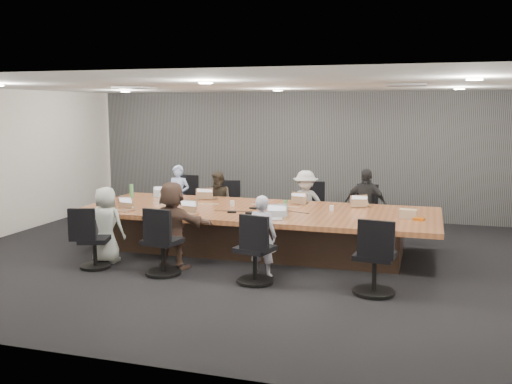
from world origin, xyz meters
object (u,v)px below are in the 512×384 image
(chair_6, at_px, (255,255))
(laptop_2, at_px, (299,203))
(person_1, at_px, (219,202))
(bottle_clear, at_px, (160,199))
(chair_0, at_px, (186,205))
(chair_1, at_px, (225,210))
(laptop_0, at_px, (167,196))
(mug_brown, at_px, (121,199))
(person_0, at_px, (178,197))
(canvas_bag, at_px, (408,214))
(chair_4, at_px, (95,245))
(person_4, at_px, (106,225))
(bottle_green_left, at_px, (131,191))
(laptop_3, at_px, (362,206))
(laptop_5, at_px, (187,214))
(snack_packet, at_px, (419,219))
(laptop_1, at_px, (209,198))
(laptop_4, at_px, (124,210))
(stapler, at_px, (251,214))
(chair_5, at_px, (163,247))
(person_3, at_px, (365,205))
(person_2, at_px, (305,204))
(laptop_6, at_px, (272,219))
(bottle_green_right, at_px, (285,207))
(chair_2, at_px, (309,213))
(chair_3, at_px, (367,217))
(conference_table, at_px, (258,229))
(person_6, at_px, (262,236))

(chair_6, relative_size, laptop_2, 2.76)
(person_1, distance_m, bottle_clear, 1.54)
(chair_0, height_order, chair_1, chair_0)
(laptop_0, height_order, mug_brown, mug_brown)
(person_0, distance_m, canvas_bag, 4.79)
(chair_4, bearing_deg, mug_brown, 88.69)
(chair_0, xyz_separation_m, laptop_0, (0.00, -0.90, 0.32))
(person_4, bearing_deg, chair_0, -90.00)
(laptop_2, distance_m, bottle_green_left, 3.20)
(canvas_bag, bearing_deg, bottle_green_left, 174.60)
(person_0, relative_size, canvas_bag, 4.99)
(laptop_3, bearing_deg, bottle_green_left, -7.98)
(person_0, height_order, bottle_green_left, person_0)
(laptop_5, xyz_separation_m, snack_packet, (3.61, 0.61, 0.01))
(chair_1, xyz_separation_m, laptop_1, (0.00, -0.90, 0.39))
(laptop_4, distance_m, stapler, 2.19)
(canvas_bag, bearing_deg, snack_packet, -32.74)
(chair_5, distance_m, snack_packet, 3.93)
(laptop_1, bearing_deg, laptop_3, 168.33)
(snack_packet, bearing_deg, laptop_4, -172.65)
(person_0, relative_size, person_3, 0.96)
(person_3, bearing_deg, snack_packet, -50.05)
(person_2, distance_m, bottle_clear, 2.74)
(laptop_6, bearing_deg, bottle_green_right, 65.86)
(chair_2, xyz_separation_m, chair_4, (-2.65, -3.40, -0.03))
(chair_5, bearing_deg, laptop_6, 39.80)
(chair_1, height_order, chair_6, chair_6)
(canvas_bag, distance_m, snack_packet, 0.21)
(laptop_0, xyz_separation_m, laptop_3, (3.76, 0.00, 0.00))
(chair_2, relative_size, person_1, 0.67)
(bottle_clear, distance_m, stapler, 1.97)
(person_4, distance_m, mug_brown, 1.51)
(person_4, bearing_deg, chair_3, -140.73)
(conference_table, bearing_deg, laptop_5, -140.11)
(chair_0, xyz_separation_m, chair_5, (1.13, -3.40, -0.01))
(stapler, bearing_deg, mug_brown, 161.15)
(chair_6, height_order, person_6, person_6)
(chair_0, distance_m, person_3, 3.78)
(snack_packet, bearing_deg, laptop_6, -164.28)
(laptop_0, height_order, laptop_3, same)
(bottle_clear, bearing_deg, mug_brown, 173.15)
(chair_6, bearing_deg, chair_1, 130.04)
(chair_5, xyz_separation_m, bottle_clear, (-0.84, 1.65, 0.43))
(person_6, bearing_deg, laptop_1, -48.26)
(chair_4, height_order, snack_packet, snack_packet)
(chair_1, relative_size, chair_2, 0.91)
(laptop_2, xyz_separation_m, mug_brown, (-3.19, -0.75, 0.04))
(person_3, relative_size, laptop_5, 4.19)
(laptop_0, bearing_deg, laptop_4, 75.31)
(chair_5, relative_size, bottle_clear, 3.97)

